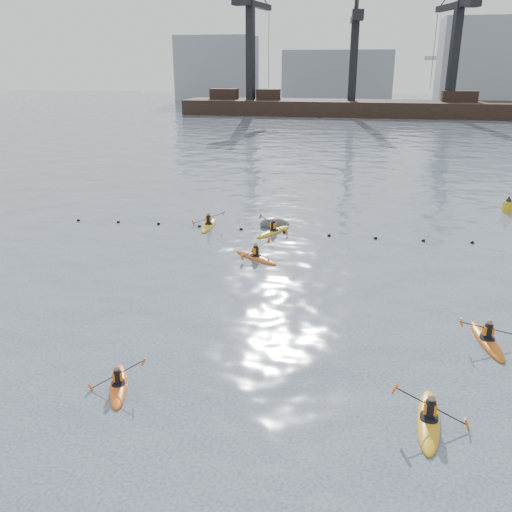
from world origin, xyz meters
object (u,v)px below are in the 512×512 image
object	(u,v)px
kayaker_2	(256,257)
kayaker_3	(273,231)
nav_buoy	(508,206)
kayaker_4	(487,339)
kayaker_0	(118,385)
kayaker_5	(209,225)
kayaker_1	(429,419)
mooring_buoy	(275,226)

from	to	relation	value
kayaker_2	kayaker_3	bearing A→B (deg)	33.93
nav_buoy	kayaker_4	bearing A→B (deg)	-104.64
kayaker_0	kayaker_5	bearing A→B (deg)	74.52
kayaker_4	kayaker_5	xyz separation A→B (m)	(-15.66, 13.88, -0.00)
kayaker_1	kayaker_3	distance (m)	20.81
kayaker_1	kayaker_3	xyz separation A→B (m)	(-8.10, 19.16, -0.00)
kayaker_3	mooring_buoy	xyz separation A→B (m)	(-0.12, 1.65, -0.11)
kayaker_4	nav_buoy	distance (m)	22.71
kayaker_4	mooring_buoy	bearing A→B (deg)	-61.35
kayaker_4	mooring_buoy	world-z (taller)	kayaker_4
kayaker_2	kayaker_4	xyz separation A→B (m)	(11.20, -8.07, 0.01)
kayaker_2	kayaker_3	size ratio (longest dim) A/B	0.90
kayaker_0	nav_buoy	bearing A→B (deg)	33.58
kayaker_5	kayaker_3	bearing A→B (deg)	-10.19
kayaker_2	mooring_buoy	bearing A→B (deg)	35.46
kayaker_0	kayaker_3	xyz separation A→B (m)	(2.43, 19.17, 0.02)
kayaker_0	kayaker_5	xyz separation A→B (m)	(-2.23, 19.79, 0.02)
kayaker_2	kayaker_3	xyz separation A→B (m)	(0.20, 5.18, 0.01)
kayaker_1	kayaker_2	size ratio (longest dim) A/B	1.17
kayaker_3	kayaker_1	bearing A→B (deg)	-38.39
mooring_buoy	nav_buoy	distance (m)	18.28
kayaker_3	kayaker_5	xyz separation A→B (m)	(-4.66, 0.63, -0.00)
kayaker_1	kayaker_4	world-z (taller)	kayaker_1
kayaker_0	nav_buoy	world-z (taller)	nav_buoy
kayaker_2	nav_buoy	world-z (taller)	nav_buoy
kayaker_2	kayaker_4	world-z (taller)	kayaker_4
kayaker_0	mooring_buoy	xyz separation A→B (m)	(2.32, 20.81, -0.09)
kayaker_0	kayaker_5	world-z (taller)	kayaker_5
kayaker_0	kayaker_3	size ratio (longest dim) A/B	0.86
kayaker_5	mooring_buoy	bearing A→B (deg)	10.12
kayaker_5	nav_buoy	bearing A→B (deg)	18.17
kayaker_1	nav_buoy	distance (m)	29.19
kayaker_5	kayaker_2	bearing A→B (deg)	-54.99
nav_buoy	kayaker_0	bearing A→B (deg)	-124.51
kayaker_1	kayaker_2	bearing A→B (deg)	126.45
kayaker_0	kayaker_1	distance (m)	10.54
kayaker_0	kayaker_5	size ratio (longest dim) A/B	0.84
kayaker_4	nav_buoy	world-z (taller)	nav_buoy
kayaker_2	kayaker_0	bearing A→B (deg)	-152.97
kayaker_2	kayaker_1	bearing A→B (deg)	-113.19
nav_buoy	kayaker_2	bearing A→B (deg)	-140.62
kayaker_5	kayaker_4	bearing A→B (deg)	-44.09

